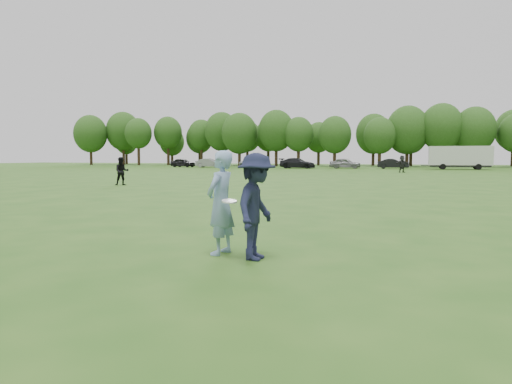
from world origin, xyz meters
TOP-DOWN VIEW (x-y plane):
  - ground at (0.00, 0.00)m, footprint 200.00×200.00m
  - thrower at (0.31, -0.39)m, footprint 0.54×0.75m
  - defender at (1.07, -0.59)m, footprint 0.70×1.21m
  - player_far_a at (-13.47, 16.09)m, footprint 1.09×1.05m
  - player_far_d at (2.62, 45.36)m, footprint 1.82×1.38m
  - car_a at (-32.73, 60.43)m, footprint 4.52×2.32m
  - car_b at (-27.34, 59.34)m, footprint 4.51×1.81m
  - car_c at (-20.22, 60.88)m, footprint 4.94×2.63m
  - car_d at (-12.57, 58.63)m, footprint 5.44×2.40m
  - car_e at (-5.69, 60.12)m, footprint 4.56×1.85m
  - car_f at (1.08, 60.88)m, footprint 4.52×1.91m
  - disc_in_play at (0.61, -0.71)m, footprint 0.33×0.33m
  - cargo_trailer at (9.88, 60.15)m, footprint 9.00×2.75m
  - treeline at (2.81, 76.90)m, footprint 130.35×18.39m

SIDE VIEW (x-z plane):
  - ground at x=0.00m, z-range 0.00..0.00m
  - car_c at x=-20.22m, z-range 0.00..1.32m
  - car_f at x=1.08m, z-range 0.00..1.45m
  - car_b at x=-27.34m, z-range 0.00..1.46m
  - car_a at x=-32.73m, z-range 0.00..1.47m
  - car_e at x=-5.69m, z-range 0.00..1.55m
  - car_d at x=-12.57m, z-range 0.00..1.55m
  - player_far_a at x=-13.47m, z-range 0.00..1.76m
  - defender at x=1.07m, z-range 0.00..1.87m
  - player_far_d at x=2.62m, z-range 0.00..1.92m
  - thrower at x=0.31m, z-range 0.00..1.92m
  - disc_in_play at x=0.61m, z-range 0.99..1.07m
  - cargo_trailer at x=9.88m, z-range 0.18..3.38m
  - treeline at x=2.81m, z-range 0.39..12.13m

